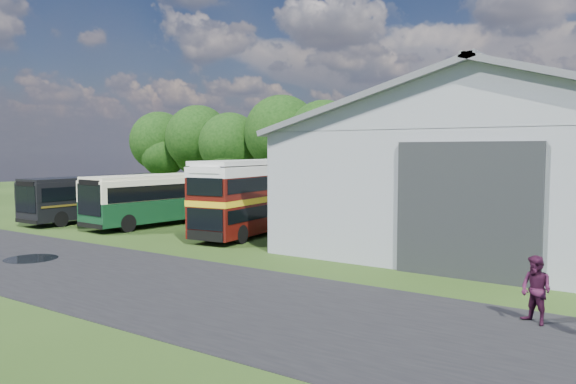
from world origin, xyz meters
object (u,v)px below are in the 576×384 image
Objects in this scene: storage_shed at (536,160)px; bus_maroon_double at (256,197)px; bus_dark_single at (101,196)px; visitor_b at (536,291)px; bus_green_single at (170,197)px.

bus_maroon_double is (-13.05, -7.64, -2.10)m from storage_shed.
visitor_b is (28.89, -7.75, -0.64)m from bus_dark_single.
bus_maroon_double is 18.48m from visitor_b.
bus_dark_single is (-12.60, -0.89, -0.50)m from bus_maroon_double.
bus_dark_single is at bearing -165.43° from visitor_b.
storage_shed is 16.92m from visitor_b.
bus_maroon_double is (7.26, -0.35, 0.39)m from bus_green_single.
bus_maroon_double is 5.34× the size of visitor_b.
bus_green_single is 25.22m from visitor_b.
storage_shed is 13.41× the size of visitor_b.
bus_green_single reaches higher than visitor_b.
storage_shed reaches higher than bus_dark_single.
bus_dark_single is at bearing 177.29° from bus_maroon_double.
bus_green_single is 1.18× the size of bus_maroon_double.
bus_maroon_double is 12.64m from bus_dark_single.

